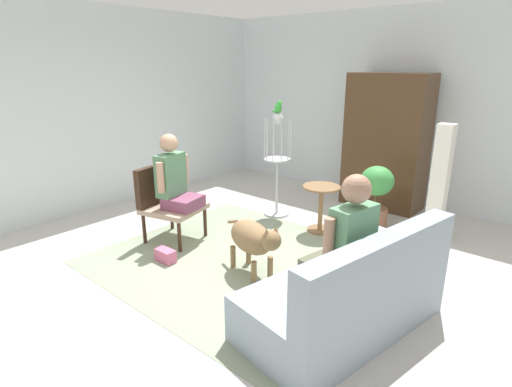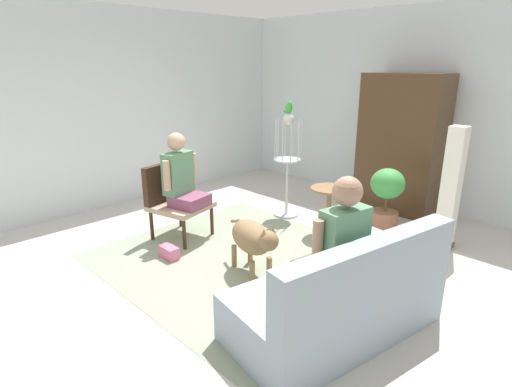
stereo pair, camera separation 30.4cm
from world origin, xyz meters
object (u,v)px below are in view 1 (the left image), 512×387
(potted_plant, at_px, (376,192))
(column_lamp, at_px, (439,185))
(parrot, at_px, (278,107))
(handbag, at_px, (165,256))
(person_on_armchair, at_px, (174,179))
(armchair, at_px, (165,198))
(couch, at_px, (350,295))
(round_end_table, at_px, (321,204))
(person_on_couch, at_px, (346,241))
(bird_cage_stand, at_px, (277,167))
(dog, at_px, (253,238))
(armoire_cabinet, at_px, (386,142))

(potted_plant, relative_size, column_lamp, 0.58)
(parrot, xyz_separation_m, handbag, (-0.01, -1.96, -1.45))
(person_on_armchair, relative_size, handbag, 3.63)
(armchair, height_order, handbag, armchair)
(couch, height_order, round_end_table, couch)
(person_on_couch, bearing_deg, round_end_table, 127.13)
(person_on_armchair, bearing_deg, round_end_table, 49.79)
(armchair, relative_size, person_on_armchair, 1.04)
(round_end_table, distance_m, parrot, 1.41)
(bird_cage_stand, bearing_deg, parrot, 0.00)
(person_on_couch, bearing_deg, column_lamp, 90.40)
(person_on_armchair, relative_size, round_end_table, 1.44)
(armchair, xyz_separation_m, column_lamp, (2.53, 2.04, 0.19))
(couch, xyz_separation_m, potted_plant, (-0.83, 2.20, 0.18))
(person_on_couch, relative_size, person_on_armchair, 1.04)
(person_on_couch, bearing_deg, couch, 12.09)
(armchair, bearing_deg, person_on_armchair, 13.49)
(couch, xyz_separation_m, handbag, (-2.10, -0.23, -0.23))
(dog, bearing_deg, armoire_cabinet, 89.16)
(person_on_armchair, relative_size, bird_cage_stand, 0.60)
(dog, relative_size, bird_cage_stand, 0.62)
(couch, relative_size, column_lamp, 1.28)
(couch, distance_m, potted_plant, 2.36)
(couch, relative_size, person_on_armchair, 2.10)
(round_end_table, relative_size, parrot, 3.57)
(round_end_table, distance_m, dog, 1.44)
(bird_cage_stand, bearing_deg, potted_plant, 20.58)
(person_on_couch, xyz_separation_m, parrot, (-2.03, 1.74, 0.76))
(couch, bearing_deg, person_on_couch, -167.91)
(dog, xyz_separation_m, bird_cage_stand, (-0.91, 1.56, 0.29))
(potted_plant, bearing_deg, bird_cage_stand, -159.42)
(person_on_armchair, xyz_separation_m, dog, (1.27, -0.06, -0.38))
(person_on_armchair, relative_size, parrot, 5.12)
(couch, relative_size, armoire_cabinet, 0.93)
(column_lamp, bearing_deg, armoire_cabinet, 140.84)
(person_on_couch, height_order, handbag, person_on_couch)
(bird_cage_stand, relative_size, column_lamp, 1.01)
(round_end_table, relative_size, handbag, 2.53)
(round_end_table, distance_m, handbag, 2.03)
(person_on_armchair, bearing_deg, dog, -2.51)
(round_end_table, bearing_deg, dog, -85.72)
(parrot, bearing_deg, dog, -59.75)
(dog, bearing_deg, potted_plant, 80.24)
(couch, height_order, person_on_couch, person_on_couch)
(armoire_cabinet, distance_m, handbag, 3.58)
(parrot, distance_m, column_lamp, 2.23)
(person_on_couch, bearing_deg, person_on_armchair, 174.32)
(column_lamp, bearing_deg, couch, -88.09)
(armchair, xyz_separation_m, person_on_armchair, (0.15, 0.04, 0.26))
(person_on_couch, height_order, dog, person_on_couch)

